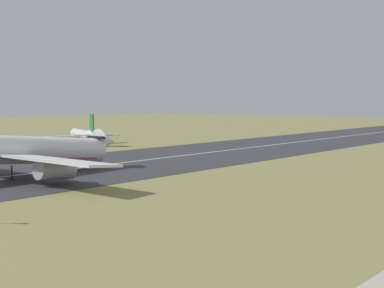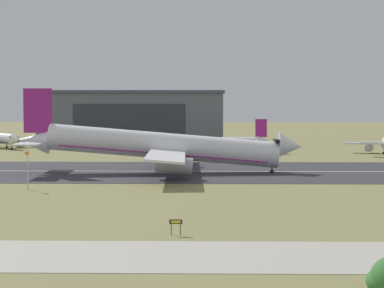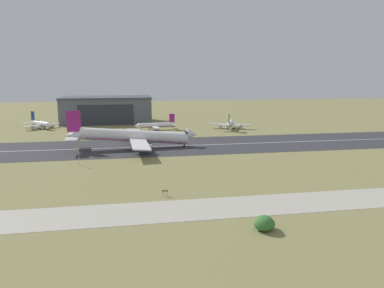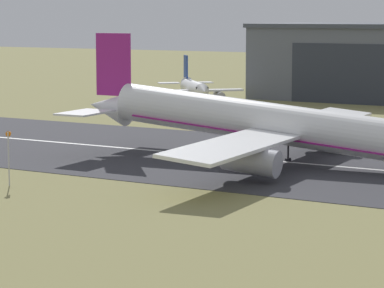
# 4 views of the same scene
# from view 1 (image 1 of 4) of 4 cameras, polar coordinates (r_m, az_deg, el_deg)

# --- Properties ---
(ground_plane) EXTENTS (721.57, 721.57, 0.00)m
(ground_plane) POSITION_cam_1_polar(r_m,az_deg,el_deg) (57.68, 7.14, -9.10)
(ground_plane) COLOR olive
(airplane_parked_west) EXTENTS (22.82, 24.23, 9.63)m
(airplane_parked_west) POSITION_cam_1_polar(r_m,az_deg,el_deg) (169.32, -11.58, 0.97)
(airplane_parked_west) COLOR silver
(airplane_parked_west) RESTS_ON ground_plane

